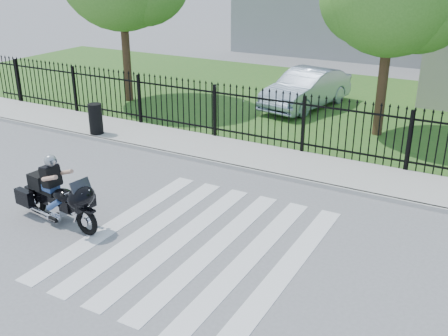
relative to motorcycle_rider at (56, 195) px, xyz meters
The scene contains 9 objects.
ground 3.35m from the motorcycle_rider, 11.25° to the left, with size 120.00×120.00×0.00m, color slate.
crosswalk 3.35m from the motorcycle_rider, 11.25° to the left, with size 5.00×5.50×0.01m, color silver, non-canonical shape.
sidewalk 6.52m from the motorcycle_rider, 60.29° to the left, with size 40.00×2.00×0.12m, color #ADAAA3.
curb 5.68m from the motorcycle_rider, 55.26° to the left, with size 40.00×0.12×0.12m, color #ADAAA3.
grass_strip 13.06m from the motorcycle_rider, 75.72° to the left, with size 40.00×12.00×0.02m, color #2A6021.
iron_fence 7.38m from the motorcycle_rider, 64.14° to the left, with size 26.00×0.04×1.80m.
motorcycle_rider is the anchor object (origin of this frame).
parked_car 11.70m from the motorcycle_rider, 82.92° to the left, with size 1.56×4.48×1.48m, color #96A5BD.
litter_bin 5.93m from the motorcycle_rider, 123.59° to the left, with size 0.44×0.44×1.00m, color black.
Camera 1 is at (5.09, -7.99, 5.55)m, focal length 42.00 mm.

